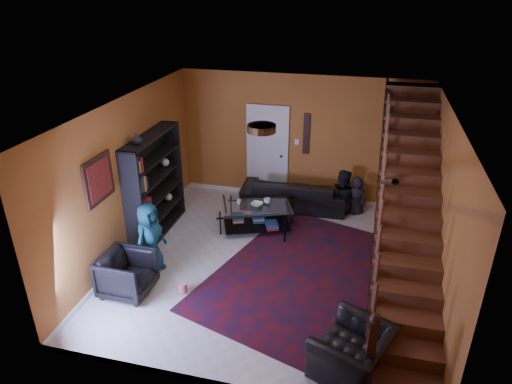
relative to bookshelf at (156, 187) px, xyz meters
The scene contains 21 objects.
floor 2.66m from the bookshelf, 14.01° to the right, with size 5.50×5.50×0.00m, color beige.
room 1.59m from the bookshelf, 34.27° to the left, with size 5.50×5.50×5.50m.
staircase 4.59m from the bookshelf, ahead, with size 0.95×5.02×3.18m.
bookshelf is the anchor object (origin of this frame).
door 2.73m from the bookshelf, 51.26° to the left, with size 0.82×0.05×2.05m, color silver.
framed_picture 1.70m from the bookshelf, 96.28° to the right, with size 0.04×0.74×0.74m, color maroon.
wall_hanging 3.38m from the bookshelf, 39.82° to the left, with size 0.14×0.03×0.90m, color black.
ceiling_fixture 3.30m from the bookshelf, 30.20° to the right, with size 0.40×0.40×0.10m, color #3F2814.
rug 3.58m from the bookshelf, 14.43° to the right, with size 3.36×3.84×0.02m, color #480D13.
sofa 3.01m from the bookshelf, 35.37° to the left, with size 2.24×0.88×0.65m, color black.
armchair_left 2.04m from the bookshelf, 79.48° to the right, with size 0.75×0.77×0.70m, color black.
armchair_right 4.78m from the bookshelf, 34.44° to the right, with size 0.96×0.84×0.63m, color black.
person_adult_a 4.18m from the bookshelf, 25.21° to the left, with size 0.47×0.31×1.29m, color black.
person_adult_b 3.91m from the bookshelf, 27.09° to the left, with size 0.68×0.53×1.40m, color black.
person_child 1.37m from the bookshelf, 70.03° to the right, with size 0.62×0.40×1.27m, color #174C58.
coffee_table 2.04m from the bookshelf, 15.85° to the left, with size 1.53×1.22×0.51m.
cup_a 2.19m from the bookshelf, 19.84° to the left, with size 0.13×0.13×0.11m, color #999999.
cup_b 1.64m from the bookshelf, 20.93° to the left, with size 0.09×0.09×0.08m, color #999999.
bowl 1.98m from the bookshelf, 17.47° to the left, with size 0.22×0.22×0.05m, color #999999.
vase 1.24m from the bookshelf, 90.00° to the right, with size 0.18×0.18×0.19m, color #999999.
popcorn_bucket 2.27m from the bookshelf, 54.96° to the right, with size 0.14×0.14×0.16m, color red.
Camera 1 is at (1.37, -6.58, 4.61)m, focal length 32.00 mm.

